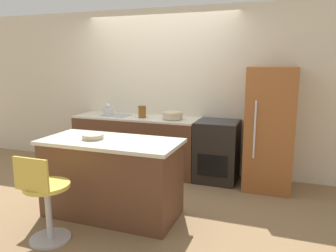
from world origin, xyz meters
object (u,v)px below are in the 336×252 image
Objects in this scene: oven_range at (217,151)px; stool_chair at (45,200)px; kettle at (108,110)px; mixing_bowl at (173,115)px; refrigerator at (270,129)px.

oven_range is 1.00× the size of stool_chair.
kettle reaches higher than oven_range.
mixing_bowl is at bearing -176.54° from oven_range.
refrigerator is 3.02m from stool_chair.
refrigerator is 1.87× the size of stool_chair.
stool_chair is 3.02× the size of mixing_bowl.
stool_chair is at bearing -130.91° from refrigerator.
oven_range is 0.84m from refrigerator.
refrigerator is at bearing -2.64° from oven_range.
oven_range is 2.60m from stool_chair.
kettle is (-1.81, -0.04, 0.53)m from oven_range.
oven_range is at bearing 61.99° from stool_chair.
mixing_bowl is at bearing 0.00° from kettle.
stool_chair is at bearing -75.33° from kettle.
mixing_bowl is (0.53, 2.25, 0.52)m from stool_chair.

